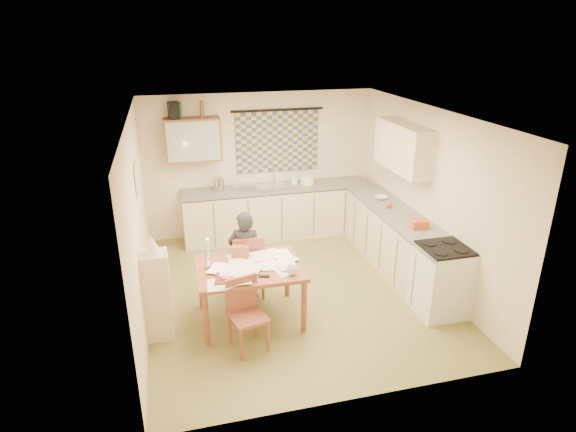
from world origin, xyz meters
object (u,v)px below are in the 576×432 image
object	(u,v)px
shelf_stand	(157,296)
counter_back	(278,212)
stove	(441,280)
person	(246,256)
dining_table	(250,293)
counter_right	(399,244)
chair_far	(248,276)

from	to	relation	value
shelf_stand	counter_back	bearing A→B (deg)	51.55
stove	person	distance (m)	2.58
counter_back	dining_table	distance (m)	2.68
counter_back	stove	world-z (taller)	stove
dining_table	shelf_stand	xyz separation A→B (m)	(-1.12, -0.10, 0.18)
counter_right	chair_far	size ratio (longest dim) A/B	3.16
person	stove	bearing A→B (deg)	174.77
chair_far	dining_table	bearing A→B (deg)	82.02
counter_right	shelf_stand	size ratio (longest dim) A/B	2.65
stove	shelf_stand	distance (m)	3.56
counter_back	person	distance (m)	2.18
counter_back	person	world-z (taller)	person
dining_table	person	size ratio (longest dim) A/B	1.03
counter_right	stove	size ratio (longest dim) A/B	3.14
counter_right	chair_far	bearing A→B (deg)	-176.36
stove	shelf_stand	size ratio (longest dim) A/B	0.84
counter_right	chair_far	world-z (taller)	chair_far
stove	chair_far	world-z (taller)	stove
person	shelf_stand	world-z (taller)	person
dining_table	chair_far	xyz separation A→B (m)	(0.07, 0.59, -0.09)
counter_back	dining_table	bearing A→B (deg)	-110.74
counter_right	person	size ratio (longest dim) A/B	2.32
counter_back	chair_far	xyz separation A→B (m)	(-0.88, -1.92, -0.16)
shelf_stand	counter_right	bearing A→B (deg)	13.27
counter_right	stove	distance (m)	1.19
stove	shelf_stand	world-z (taller)	shelf_stand
counter_back	counter_right	distance (m)	2.30
counter_back	dining_table	world-z (taller)	counter_back
counter_back	shelf_stand	world-z (taller)	shelf_stand
dining_table	chair_far	size ratio (longest dim) A/B	1.40
person	shelf_stand	bearing A→B (deg)	45.93
chair_far	person	bearing A→B (deg)	61.40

